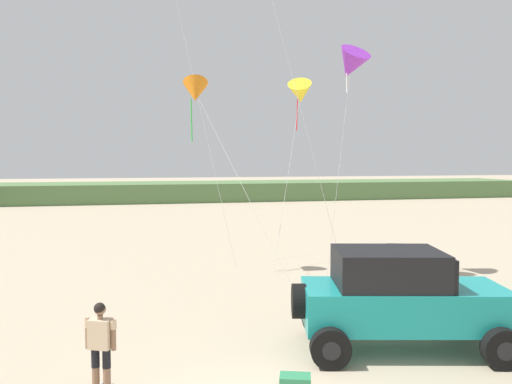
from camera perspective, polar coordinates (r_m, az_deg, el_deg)
dune_ridge at (r=53.40m, az=-16.27°, el=-0.04°), size 90.00×8.03×1.84m
jeep at (r=12.07m, az=15.69°, el=-11.18°), size 5.02×3.27×2.26m
person_watching at (r=10.16m, az=-16.86°, el=-15.63°), size 0.58×0.42×1.67m
kite_black_sled at (r=25.35m, az=4.92°, el=10.88°), size 3.70×6.85×8.17m
kite_red_delta at (r=19.44m, az=-6.75°, el=10.97°), size 3.10×5.98×7.34m
kite_green_box at (r=19.68m, az=10.48°, el=13.73°), size 2.16×2.08×8.57m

